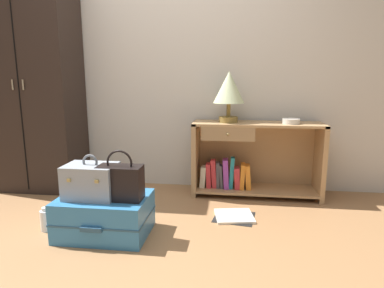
{
  "coord_description": "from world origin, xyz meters",
  "views": [
    {
      "loc": [
        0.67,
        -1.73,
        1.06
      ],
      "look_at": [
        0.33,
        0.83,
        0.55
      ],
      "focal_mm": 30.85,
      "sensor_mm": 36.0,
      "label": 1
    }
  ],
  "objects_px": {
    "bookshelf": "(250,160)",
    "bottle": "(46,220)",
    "suitcase_large": "(105,215)",
    "wardrobe": "(34,84)",
    "bowl": "(291,121)",
    "handbag": "(120,182)",
    "train_case": "(91,181)",
    "open_book_on_floor": "(234,216)",
    "table_lamp": "(229,89)"
  },
  "relations": [
    {
      "from": "bowl",
      "to": "train_case",
      "type": "distance_m",
      "value": 1.73
    },
    {
      "from": "bookshelf",
      "to": "wardrobe",
      "type": "bearing_deg",
      "value": -178.37
    },
    {
      "from": "table_lamp",
      "to": "train_case",
      "type": "relative_size",
      "value": 1.34
    },
    {
      "from": "train_case",
      "to": "bottle",
      "type": "height_order",
      "value": "train_case"
    },
    {
      "from": "bottle",
      "to": "bookshelf",
      "type": "bearing_deg",
      "value": 33.35
    },
    {
      "from": "bottle",
      "to": "suitcase_large",
      "type": "bearing_deg",
      "value": 0.44
    },
    {
      "from": "bowl",
      "to": "handbag",
      "type": "xyz_separation_m",
      "value": [
        -1.22,
        -0.94,
        -0.31
      ]
    },
    {
      "from": "suitcase_large",
      "to": "bookshelf",
      "type": "bearing_deg",
      "value": 43.14
    },
    {
      "from": "bowl",
      "to": "train_case",
      "type": "xyz_separation_m",
      "value": [
        -1.43,
        -0.93,
        -0.31
      ]
    },
    {
      "from": "table_lamp",
      "to": "bottle",
      "type": "relative_size",
      "value": 2.62
    },
    {
      "from": "table_lamp",
      "to": "train_case",
      "type": "bearing_deg",
      "value": -132.79
    },
    {
      "from": "train_case",
      "to": "open_book_on_floor",
      "type": "distance_m",
      "value": 1.11
    },
    {
      "from": "open_book_on_floor",
      "to": "bottle",
      "type": "bearing_deg",
      "value": -163.21
    },
    {
      "from": "train_case",
      "to": "open_book_on_floor",
      "type": "relative_size",
      "value": 0.99
    },
    {
      "from": "wardrobe",
      "to": "open_book_on_floor",
      "type": "height_order",
      "value": "wardrobe"
    },
    {
      "from": "train_case",
      "to": "table_lamp",
      "type": "bearing_deg",
      "value": 47.21
    },
    {
      "from": "bottle",
      "to": "open_book_on_floor",
      "type": "distance_m",
      "value": 1.38
    },
    {
      "from": "table_lamp",
      "to": "train_case",
      "type": "height_order",
      "value": "table_lamp"
    },
    {
      "from": "table_lamp",
      "to": "handbag",
      "type": "distance_m",
      "value": 1.32
    },
    {
      "from": "wardrobe",
      "to": "bookshelf",
      "type": "relative_size",
      "value": 1.75
    },
    {
      "from": "bowl",
      "to": "open_book_on_floor",
      "type": "bearing_deg",
      "value": -132.77
    },
    {
      "from": "bookshelf",
      "to": "train_case",
      "type": "distance_m",
      "value": 1.47
    },
    {
      "from": "train_case",
      "to": "handbag",
      "type": "distance_m",
      "value": 0.21
    },
    {
      "from": "table_lamp",
      "to": "train_case",
      "type": "distance_m",
      "value": 1.43
    },
    {
      "from": "bowl",
      "to": "table_lamp",
      "type": "bearing_deg",
      "value": 176.81
    },
    {
      "from": "bookshelf",
      "to": "bottle",
      "type": "bearing_deg",
      "value": -146.65
    },
    {
      "from": "bookshelf",
      "to": "handbag",
      "type": "distance_m",
      "value": 1.33
    },
    {
      "from": "wardrobe",
      "to": "handbag",
      "type": "height_order",
      "value": "wardrobe"
    },
    {
      "from": "wardrobe",
      "to": "handbag",
      "type": "bearing_deg",
      "value": -38.98
    },
    {
      "from": "bookshelf",
      "to": "bowl",
      "type": "relative_size",
      "value": 7.7
    },
    {
      "from": "table_lamp",
      "to": "bowl",
      "type": "bearing_deg",
      "value": -3.19
    },
    {
      "from": "wardrobe",
      "to": "bowl",
      "type": "xyz_separation_m",
      "value": [
        2.37,
        0.01,
        -0.31
      ]
    },
    {
      "from": "suitcase_large",
      "to": "bottle",
      "type": "relative_size",
      "value": 3.54
    },
    {
      "from": "bowl",
      "to": "bottle",
      "type": "bearing_deg",
      "value": -153.13
    },
    {
      "from": "suitcase_large",
      "to": "train_case",
      "type": "xyz_separation_m",
      "value": [
        -0.07,
        -0.02,
        0.25
      ]
    },
    {
      "from": "bookshelf",
      "to": "handbag",
      "type": "relative_size",
      "value": 3.45
    },
    {
      "from": "train_case",
      "to": "open_book_on_floor",
      "type": "bearing_deg",
      "value": 23.54
    },
    {
      "from": "wardrobe",
      "to": "open_book_on_floor",
      "type": "bearing_deg",
      "value": -14.81
    },
    {
      "from": "suitcase_large",
      "to": "wardrobe",
      "type": "bearing_deg",
      "value": 138.55
    },
    {
      "from": "suitcase_large",
      "to": "open_book_on_floor",
      "type": "relative_size",
      "value": 1.79
    },
    {
      "from": "open_book_on_floor",
      "to": "bookshelf",
      "type": "bearing_deg",
      "value": 76.37
    },
    {
      "from": "train_case",
      "to": "handbag",
      "type": "bearing_deg",
      "value": -2.73
    },
    {
      "from": "suitcase_large",
      "to": "bottle",
      "type": "bearing_deg",
      "value": -179.56
    },
    {
      "from": "wardrobe",
      "to": "bowl",
      "type": "distance_m",
      "value": 2.39
    },
    {
      "from": "bowl",
      "to": "bookshelf",
      "type": "bearing_deg",
      "value": 171.34
    },
    {
      "from": "wardrobe",
      "to": "bowl",
      "type": "relative_size",
      "value": 13.48
    },
    {
      "from": "bookshelf",
      "to": "bottle",
      "type": "distance_m",
      "value": 1.76
    },
    {
      "from": "wardrobe",
      "to": "table_lamp",
      "type": "height_order",
      "value": "wardrobe"
    },
    {
      "from": "bottle",
      "to": "open_book_on_floor",
      "type": "bearing_deg",
      "value": 16.79
    },
    {
      "from": "bottle",
      "to": "train_case",
      "type": "bearing_deg",
      "value": -2.9
    }
  ]
}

